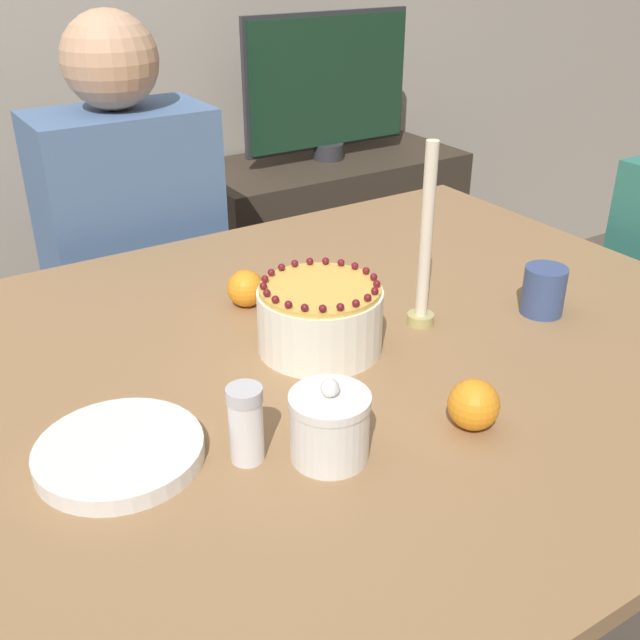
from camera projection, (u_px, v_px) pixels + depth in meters
dining_table at (299, 411)px, 1.23m from camera, size 1.62×1.18×0.77m
cake at (320, 318)px, 1.20m from camera, size 0.20×0.20×0.12m
sugar_bowl at (330, 426)px, 0.95m from camera, size 0.11×0.11×0.12m
sugar_shaker at (246, 424)px, 0.94m from camera, size 0.05×0.05×0.11m
plate_stack at (120, 452)px, 0.96m from camera, size 0.22×0.22×0.02m
candle at (424, 252)px, 1.24m from camera, size 0.05×0.05×0.32m
cup at (544, 291)px, 1.32m from camera, size 0.07×0.07×0.09m
orange_fruit_0 at (246, 288)px, 1.35m from camera, size 0.07×0.07×0.07m
orange_fruit_1 at (474, 405)px, 1.02m from camera, size 0.07×0.07×0.07m
person_man_blue_shirt at (140, 305)px, 1.88m from camera, size 0.40×0.34×1.24m
side_cabinet at (328, 259)px, 2.61m from camera, size 0.89×0.42×0.71m
tv_monitor at (328, 85)px, 2.34m from camera, size 0.59×0.10×0.45m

